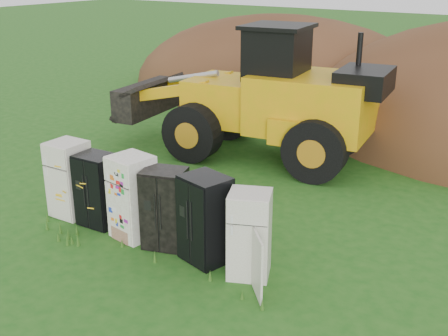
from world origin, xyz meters
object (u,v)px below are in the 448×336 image
(fridge_black_side, at_px, (98,190))
(fridge_sticker, at_px, (133,197))
(fridge_leftmost, at_px, (70,179))
(fridge_black_right, at_px, (206,219))
(fridge_open_door, at_px, (249,235))
(wheel_loader, at_px, (245,91))
(fridge_dark_mid, at_px, (165,208))

(fridge_black_side, height_order, fridge_sticker, fridge_sticker)
(fridge_leftmost, relative_size, fridge_black_right, 1.01)
(fridge_black_right, bearing_deg, fridge_sticker, -164.50)
(fridge_open_door, xyz_separation_m, wheel_loader, (-3.92, 6.14, 1.15))
(fridge_black_side, relative_size, fridge_sticker, 0.90)
(fridge_leftmost, xyz_separation_m, fridge_sticker, (2.00, -0.02, 0.02))
(fridge_open_door, bearing_deg, fridge_black_right, 155.87)
(fridge_leftmost, xyz_separation_m, fridge_open_door, (4.92, -0.01, -0.05))
(fridge_black_side, height_order, wheel_loader, wheel_loader)
(fridge_black_right, bearing_deg, fridge_dark_mid, -166.74)
(fridge_dark_mid, bearing_deg, fridge_black_side, 162.88)
(fridge_sticker, distance_m, wheel_loader, 6.32)
(fridge_black_right, bearing_deg, fridge_open_door, 13.67)
(wheel_loader, bearing_deg, fridge_dark_mid, -80.82)
(fridge_black_side, xyz_separation_m, fridge_dark_mid, (1.92, 0.03, 0.02))
(fridge_leftmost, height_order, fridge_black_right, fridge_leftmost)
(fridge_open_door, bearing_deg, wheel_loader, 99.34)
(fridge_sticker, xyz_separation_m, fridge_dark_mid, (0.84, 0.05, -0.07))
(fridge_black_side, relative_size, fridge_dark_mid, 0.98)
(fridge_black_side, bearing_deg, fridge_black_right, -2.50)
(fridge_open_door, bearing_deg, fridge_dark_mid, 155.66)
(fridge_sticker, bearing_deg, fridge_black_right, 9.70)
(fridge_leftmost, bearing_deg, fridge_dark_mid, -1.06)
(fridge_sticker, bearing_deg, fridge_leftmost, -171.81)
(fridge_open_door, bearing_deg, fridge_leftmost, 156.71)
(fridge_sticker, relative_size, fridge_black_right, 1.03)
(fridge_black_right, bearing_deg, wheel_loader, 129.89)
(wheel_loader, bearing_deg, fridge_black_side, -98.41)
(fridge_dark_mid, relative_size, fridge_black_right, 0.95)
(fridge_black_right, xyz_separation_m, wheel_loader, (-2.89, 6.12, 1.10))
(fridge_sticker, bearing_deg, wheel_loader, 107.99)
(fridge_leftmost, relative_size, fridge_open_door, 1.06)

